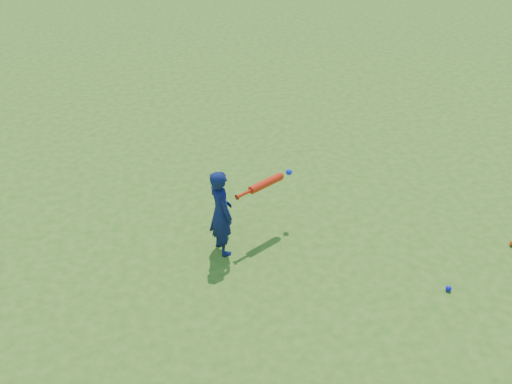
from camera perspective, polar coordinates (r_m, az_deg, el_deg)
The scene contains 4 objects.
ground at distance 6.16m, azimuth -2.04°, elevation -8.01°, with size 80.00×80.00×0.00m, color #376217.
child at distance 6.13m, azimuth -3.52°, elevation -2.07°, with size 0.38×0.25×1.03m, color #0E1743.
ground_ball_blue at distance 6.25m, azimuth 18.70°, elevation -9.13°, with size 0.06×0.06×0.06m, color #0E0CD8.
bat_swing at distance 6.35m, azimuth 1.22°, elevation 0.99°, with size 0.72×0.47×0.09m.
Camera 1 is at (-0.58, -4.54, 4.12)m, focal length 40.00 mm.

